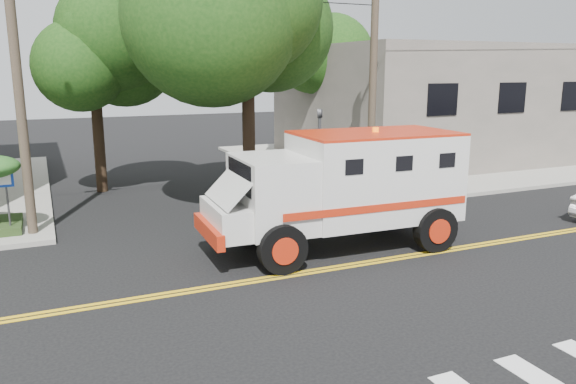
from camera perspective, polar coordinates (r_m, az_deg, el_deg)
name	(u,v)px	position (r m, az deg, el deg)	size (l,w,h in m)	color
ground	(283,276)	(13.87, -0.51, -8.56)	(100.00, 100.00, 0.00)	black
sidewalk_ne	(410,159)	(31.86, 12.33, 3.30)	(17.00, 17.00, 0.15)	gray
building_right	(430,102)	(32.84, 14.21, 8.88)	(14.00, 12.00, 6.00)	#615B53
utility_pole_left	(18,85)	(17.91, -25.73, 9.72)	(0.28, 0.28, 9.00)	#382D23
utility_pole_right	(373,82)	(21.40, 8.62, 11.04)	(0.28, 0.28, 9.00)	#382D23
tree_left	(101,49)	(23.82, -18.44, 13.64)	(4.48, 4.20, 7.70)	black
tree_right	(318,47)	(31.01, 3.09, 14.49)	(4.80, 4.50, 8.20)	black
traffic_signal	(319,148)	(19.83, 3.19, 4.46)	(0.15, 0.18, 3.60)	#3F3F42
accessibility_sign	(7,194)	(18.46, -26.66, -0.16)	(0.45, 0.10, 2.02)	#3F3F42
armored_truck	(345,184)	(15.64, 5.80, 0.86)	(7.21, 3.08, 3.25)	silver
pedestrian_a	(401,175)	(21.70, 11.40, 1.68)	(0.63, 0.41, 1.73)	gray
pedestrian_b	(442,171)	(23.43, 15.36, 2.06)	(0.76, 0.59, 1.56)	gray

